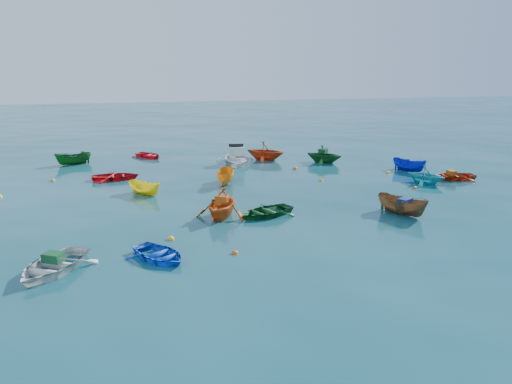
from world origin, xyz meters
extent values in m
plane|color=#093E45|center=(0.00, 0.00, 0.00)|extent=(160.00, 160.00, 0.00)
imported|color=blue|center=(-5.88, -3.04, 0.00)|extent=(3.22, 3.46, 0.58)
imported|color=silver|center=(-9.86, -3.38, 0.00)|extent=(3.86, 4.25, 0.72)
imported|color=brown|center=(6.71, 0.30, 0.00)|extent=(2.35, 3.07, 1.12)
imported|color=#D15813|center=(-2.50, 1.96, 0.00)|extent=(3.75, 3.93, 1.61)
imported|color=yellow|center=(-6.25, 7.48, 0.00)|extent=(2.35, 2.43, 0.95)
imported|color=#124E20|center=(-0.25, 1.70, 0.00)|extent=(3.70, 3.26, 0.64)
imported|color=#1CA0AF|center=(11.67, 6.18, 0.00)|extent=(3.21, 3.30, 1.32)
imported|color=red|center=(-8.14, 11.91, 0.00)|extent=(3.10, 2.23, 0.64)
imported|color=orange|center=(-1.08, 9.05, 0.00)|extent=(1.76, 2.99, 1.09)
imported|color=#13521B|center=(7.68, 14.31, 0.00)|extent=(3.72, 3.68, 1.48)
imported|color=#B82E0F|center=(14.10, 6.83, 0.00)|extent=(3.20, 2.41, 0.63)
imported|color=#0D18A5|center=(12.63, 9.97, 0.00)|extent=(2.20, 2.80, 1.03)
imported|color=red|center=(-5.78, 19.64, 0.00)|extent=(3.26, 3.44, 0.58)
imported|color=#BA3911|center=(3.43, 16.42, 0.00)|extent=(4.08, 3.97, 1.64)
imported|color=#125016|center=(-11.51, 17.97, 0.00)|extent=(2.91, 1.83, 1.06)
imported|color=silver|center=(0.84, 15.41, 0.00)|extent=(3.48, 4.52, 1.47)
cube|color=#134E28|center=(-9.81, -3.29, 0.53)|extent=(0.88, 0.81, 0.34)
cube|color=navy|center=(6.78, 0.17, 0.72)|extent=(0.84, 0.77, 0.33)
cube|color=#CA5814|center=(-2.47, 2.00, 0.96)|extent=(0.79, 0.73, 0.31)
cube|color=#11441F|center=(7.61, 14.37, 0.92)|extent=(0.90, 0.92, 0.36)
cube|color=#AF5411|center=(14.00, 6.84, 0.46)|extent=(0.52, 0.65, 0.30)
sphere|color=#F15F0D|center=(-2.80, -3.16, 0.00)|extent=(0.29, 0.29, 0.29)
sphere|color=yellow|center=(-5.28, -0.84, 0.00)|extent=(0.32, 0.32, 0.32)
sphere|color=orange|center=(-0.96, 10.38, 0.00)|extent=(0.34, 0.34, 0.34)
sphere|color=gold|center=(5.26, 8.41, 0.00)|extent=(0.29, 0.29, 0.29)
sphere|color=#D7510B|center=(10.26, 5.07, 0.00)|extent=(0.29, 0.29, 0.29)
sphere|color=gold|center=(-12.22, 12.40, 0.00)|extent=(0.33, 0.33, 0.33)
sphere|color=#FF5D0D|center=(4.70, 12.42, 0.00)|extent=(0.35, 0.35, 0.35)
sphere|color=yellow|center=(10.78, 9.62, 0.00)|extent=(0.30, 0.30, 0.30)
camera|label=1|loc=(-6.33, -22.19, 7.68)|focal=35.00mm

